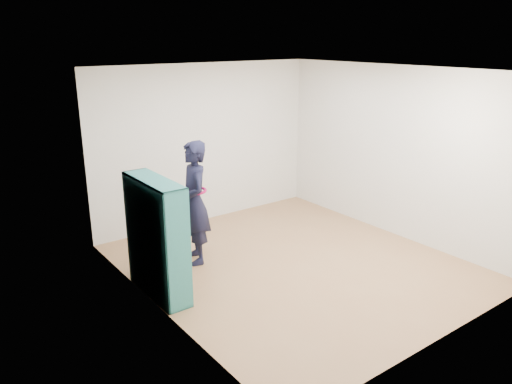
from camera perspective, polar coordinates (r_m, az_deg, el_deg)
floor at (r=6.95m, az=4.34°, el=-8.20°), size 4.50×4.50×0.00m
ceiling at (r=6.28m, az=4.89°, el=13.72°), size 4.50×4.50×0.00m
wall_left at (r=5.44m, az=-11.50°, el=-1.14°), size 0.02×4.50×2.60m
wall_right at (r=7.92m, az=15.61°, el=4.40°), size 0.02×4.50×2.60m
wall_back at (r=8.27m, az=-5.74°, el=5.49°), size 4.00×0.02×2.60m
wall_front at (r=5.11m, az=21.44°, el=-3.28°), size 4.00×0.02×2.60m
bookshelf at (r=6.01m, az=-11.41°, el=-5.45°), size 0.31×1.08×1.44m
person at (r=6.77m, az=-7.08°, el=-1.22°), size 0.56×0.71×1.69m
smartphone at (r=6.78m, az=-8.42°, el=-0.26°), size 0.03×0.09×0.12m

